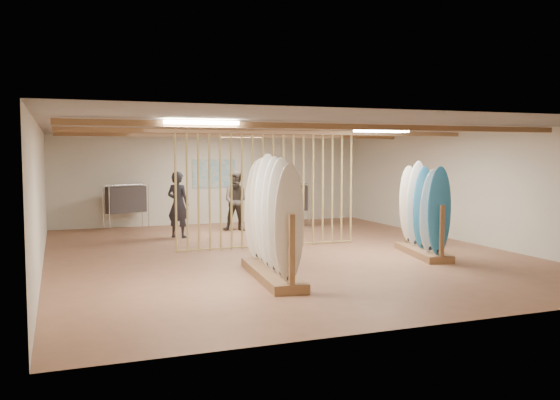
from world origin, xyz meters
name	(u,v)px	position (x,y,z in m)	size (l,w,h in m)	color
floor	(280,253)	(0.00, 0.00, 0.00)	(12.00, 12.00, 0.00)	#9C694B
ceiling	(280,128)	(0.00, 0.00, 2.80)	(12.00, 12.00, 0.00)	gray
wall_back	(214,180)	(0.00, 6.00, 1.40)	(12.00, 12.00, 0.00)	beige
wall_front	(442,219)	(0.00, -6.00, 1.40)	(12.00, 12.00, 0.00)	beige
wall_left	(40,197)	(-5.00, 0.00, 1.40)	(12.00, 12.00, 0.00)	beige
wall_right	(464,187)	(5.00, 0.00, 1.40)	(12.00, 12.00, 0.00)	beige
ceiling_slats	(280,132)	(0.00, 0.00, 2.72)	(9.50, 6.12, 0.10)	olive
light_panels	(280,131)	(0.00, 0.00, 2.74)	(1.20, 0.35, 0.06)	white
bamboo_partition	(268,189)	(0.00, 0.80, 1.40)	(4.45, 0.05, 2.78)	tan
poster	(214,174)	(0.00, 5.98, 1.60)	(1.40, 0.03, 0.90)	teal
rack_left	(272,238)	(-1.11, -2.52, 0.74)	(0.85, 2.72, 2.16)	olive
rack_right	(423,225)	(2.82, -1.44, 0.68)	(0.99, 2.18, 2.01)	olive
clothing_rack_a	(126,200)	(-2.80, 5.40, 0.89)	(1.21, 0.76, 1.36)	silver
clothing_rack_b	(289,198)	(1.88, 4.24, 0.88)	(1.26, 0.45, 1.35)	silver
shopper_a	(178,200)	(-1.69, 3.19, 1.00)	(0.73, 0.50, 2.01)	#232229
shopper_b	(237,197)	(0.17, 3.96, 0.98)	(0.95, 0.74, 1.97)	#37312A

